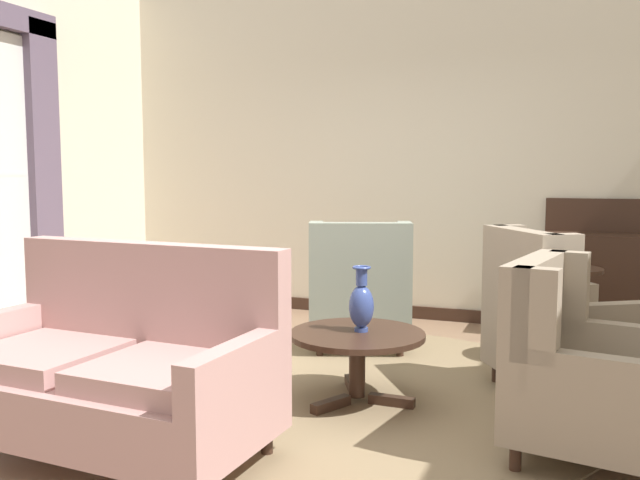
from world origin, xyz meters
The scene contains 13 objects.
ground centered at (0.00, 0.00, 0.00)m, with size 8.98×8.98×0.00m, color #896B51.
wall_back centered at (0.00, 2.65, 1.68)m, with size 6.58×0.08×3.36m, color beige.
wall_left centered at (-3.21, 0.79, 1.68)m, with size 0.08×3.70×3.36m, color beige.
baseboard_back centered at (0.00, 2.59, 0.06)m, with size 6.42×0.03×0.12m, color #382319.
area_rug centered at (0.00, 0.30, 0.01)m, with size 3.27×3.27×0.01m, color #847051.
coffee_table centered at (0.13, 0.11, 0.36)m, with size 0.82×0.82×0.44m.
porcelain_vase centered at (0.14, 0.14, 0.61)m, with size 0.15×0.15×0.40m.
settee centered at (-0.78, -1.01, 0.42)m, with size 1.67×0.92×1.04m.
armchair_near_sideboard centered at (1.24, 0.70, 0.45)m, with size 1.09×1.07×1.06m.
armchair_far_left centered at (-0.25, 1.33, 0.44)m, with size 0.99×1.01×1.03m.
armchair_near_window centered at (1.42, -0.25, 0.42)m, with size 0.95×0.95×0.98m.
side_table centered at (1.30, 1.44, 0.43)m, with size 0.48×0.48×0.72m.
sideboard centered at (1.51, 2.35, 0.51)m, with size 0.86×0.43×1.18m.
Camera 1 is at (1.35, -3.70, 1.41)m, focal length 37.78 mm.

